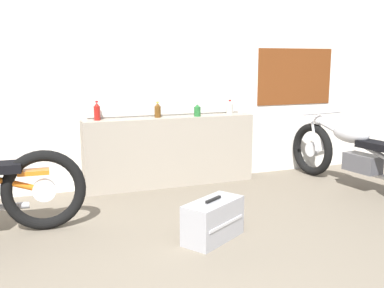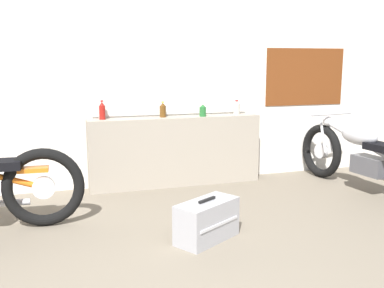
% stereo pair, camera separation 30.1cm
% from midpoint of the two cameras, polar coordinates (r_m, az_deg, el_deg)
% --- Properties ---
extents(wall_back, '(10.00, 0.07, 2.80)m').
position_cam_midpoint_polar(wall_back, '(5.50, -8.37, 8.95)').
color(wall_back, silver).
rests_on(wall_back, ground_plane).
extents(sill_counter, '(2.15, 0.28, 0.86)m').
position_cam_midpoint_polar(sill_counter, '(5.60, -0.53, -0.93)').
color(sill_counter, gray).
rests_on(sill_counter, ground_plane).
extents(bottle_leftmost, '(0.07, 0.07, 0.23)m').
position_cam_midpoint_polar(bottle_leftmost, '(5.36, -9.76, 4.14)').
color(bottle_leftmost, maroon).
rests_on(bottle_leftmost, sill_counter).
extents(bottle_left_center, '(0.08, 0.08, 0.19)m').
position_cam_midpoint_polar(bottle_left_center, '(5.50, -2.16, 4.30)').
color(bottle_left_center, '#5B3814').
rests_on(bottle_left_center, sill_counter).
extents(bottle_center, '(0.08, 0.08, 0.16)m').
position_cam_midpoint_polar(bottle_center, '(5.58, 2.93, 4.25)').
color(bottle_center, '#23662D').
rests_on(bottle_center, sill_counter).
extents(bottle_right_center, '(0.09, 0.09, 0.18)m').
position_cam_midpoint_polar(bottle_right_center, '(5.84, 7.15, 4.55)').
color(bottle_right_center, '#B7B2A8').
rests_on(bottle_right_center, sill_counter).
extents(motorcycle_silver, '(0.65, 2.25, 0.89)m').
position_cam_midpoint_polar(motorcycle_silver, '(5.72, 22.67, -1.57)').
color(motorcycle_silver, black).
rests_on(motorcycle_silver, ground_plane).
extents(hard_case_silver, '(0.65, 0.54, 0.38)m').
position_cam_midpoint_polar(hard_case_silver, '(3.95, 4.12, -9.71)').
color(hard_case_silver, '#9E9EA3').
rests_on(hard_case_silver, ground_plane).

